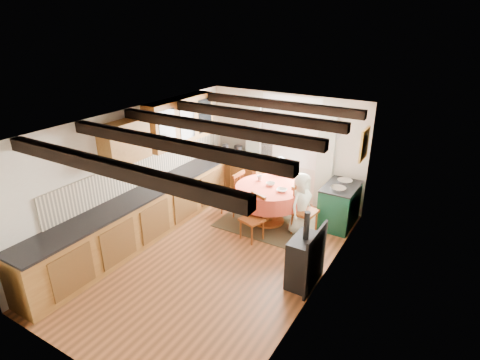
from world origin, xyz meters
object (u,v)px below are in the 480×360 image
Objects in this scene: dining_table at (269,205)px; child_far at (280,183)px; child_right at (301,203)px; chair_near at (252,218)px; chair_right at (305,210)px; chair_left at (232,192)px; cast_iron_stove at (305,249)px; aga_range at (339,205)px; cup at (260,178)px.

child_far reaches higher than dining_table.
child_far is 0.99× the size of child_right.
chair_near is 0.88× the size of chair_right.
chair_left reaches higher than chair_near.
chair_right is at bearing 111.69° from cast_iron_stove.
aga_range is at bearing 27.89° from dining_table.
cup is (-0.20, -0.54, 0.26)m from child_far.
cup is (-1.08, 0.20, 0.35)m from chair_right.
chair_left is at bearing 98.12° from child_right.
chair_near is at bearing 55.07° from chair_left.
aga_range is at bearing 111.68° from chair_left.
child_far is at bearing 56.65° from chair_right.
aga_range is 2.11m from cast_iron_stove.
chair_near is at bearing 151.19° from cast_iron_stove.
dining_table is at bearing -28.35° from cup.
child_right is (-0.56, -0.66, 0.17)m from aga_range.
cast_iron_stove is (0.56, -1.41, 0.12)m from chair_right.
chair_near reaches higher than aga_range.
child_far is 0.63m from cup.
dining_table is at bearing -152.11° from aga_range.
chair_near is at bearing -88.51° from dining_table.
cast_iron_stove reaches higher than chair_left.
chair_right reaches higher than chair_left.
cast_iron_stove is 2.32m from cup.
aga_range is (1.21, 1.37, -0.01)m from chair_near.
chair_near reaches higher than dining_table.
dining_table is 1.11× the size of child_far.
child_right is at bearing 65.04° from chair_near.
child_far is at bearing 112.57° from chair_near.
dining_table is 1.10× the size of child_right.
child_far is (-0.88, 0.74, 0.09)m from chair_right.
aga_range is at bearing 17.52° from cup.
aga_range is (2.09, 0.65, -0.04)m from chair_left.
cup is at bearing 127.72° from chair_near.
cast_iron_stove reaches higher than cup.
chair_left is 1.54m from child_right.
chair_near is 0.73× the size of child_right.
chair_near is at bearing -131.44° from aga_range.
chair_near is 0.74× the size of child_far.
chair_near is 1.83m from aga_range.
child_far is (0.75, 0.71, 0.12)m from chair_left.
child_right is (-0.67, 1.44, -0.02)m from cast_iron_stove.
chair_near is at bearing 138.91° from chair_right.
chair_left is at bearing 95.68° from chair_right.
chair_left is at bearing -162.60° from aga_range.
child_right is at bearing 143.43° from child_far.
dining_table is 1.42× the size of aga_range.
cast_iron_stove is (1.32, -0.73, 0.18)m from chair_near.
dining_table is 1.07× the size of cast_iron_stove.
chair_right is 0.83× the size of child_right.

